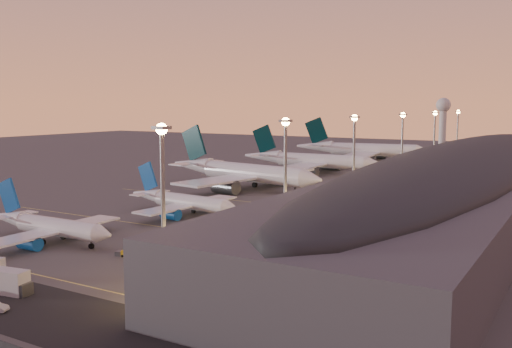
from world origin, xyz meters
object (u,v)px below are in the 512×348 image
object	(u,v)px
baggage_tug_a	(127,253)
baggage_tug_b	(134,249)
airliner_wide_far	(361,150)
airliner_narrow_north	(182,201)
radar_tower	(443,115)
catering_truck_b	(11,283)
airliner_wide_near	(241,172)
airliner_narrow_south	(48,226)
airliner_wide_mid	(309,160)

from	to	relation	value
baggage_tug_a	baggage_tug_b	bearing A→B (deg)	104.39
airliner_wide_far	baggage_tug_b	world-z (taller)	airliner_wide_far
airliner_narrow_north	baggage_tug_b	size ratio (longest dim) A/B	8.58
baggage_tug_b	airliner_wide_far	bearing A→B (deg)	103.54
airliner_wide_far	baggage_tug_b	xyz separation A→B (m)	(24.84, -193.37, -5.08)
radar_tower	catering_truck_b	distance (m)	314.17
airliner_wide_near	airliner_wide_far	world-z (taller)	airliner_wide_far
airliner_narrow_south	radar_tower	size ratio (longest dim) A/B	1.09
airliner_wide_mid	radar_tower	bearing A→B (deg)	81.01
airliner_wide_near	catering_truck_b	xyz separation A→B (m)	(28.48, -110.79, -3.74)
baggage_tug_a	airliner_wide_near	bearing A→B (deg)	99.04
baggage_tug_a	radar_tower	bearing A→B (deg)	82.10
baggage_tug_b	catering_truck_b	xyz separation A→B (m)	(1.48, -28.39, 1.17)
airliner_wide_far	catering_truck_b	distance (m)	223.34
airliner_wide_near	radar_tower	distance (m)	204.42
airliner_wide_far	airliner_narrow_north	bearing A→B (deg)	-93.95
airliner_wide_near	baggage_tug_a	bearing A→B (deg)	-62.02
baggage_tug_a	baggage_tug_b	world-z (taller)	baggage_tug_a
baggage_tug_b	airliner_narrow_north	bearing A→B (deg)	119.88
catering_truck_b	airliner_wide_far	bearing A→B (deg)	87.43
airliner_narrow_north	catering_truck_b	distance (m)	65.64
airliner_wide_far	baggage_tug_a	xyz separation A→B (m)	(26.36, -196.83, -5.08)
airliner_wide_mid	airliner_wide_far	xyz separation A→B (m)	(1.16, 58.88, 0.54)
airliner_wide_near	airliner_wide_far	distance (m)	110.98
radar_tower	baggage_tug_b	distance (m)	285.91
airliner_narrow_south	radar_tower	xyz separation A→B (m)	(15.28, 288.03, 18.58)
airliner_narrow_south	airliner_wide_near	distance (m)	85.62
baggage_tug_a	catering_truck_b	distance (m)	24.95
airliner_wide_near	catering_truck_b	world-z (taller)	airliner_wide_near
airliner_narrow_north	airliner_wide_far	world-z (taller)	airliner_wide_far
airliner_narrow_south	airliner_wide_mid	bearing A→B (deg)	91.40
airliner_narrow_north	radar_tower	world-z (taller)	radar_tower
airliner_narrow_north	baggage_tug_a	distance (m)	42.12
airliner_wide_near	radar_tower	xyz separation A→B (m)	(21.30, 202.65, 16.40)
baggage_tug_a	baggage_tug_b	size ratio (longest dim) A/B	1.02
radar_tower	airliner_narrow_north	bearing A→B (deg)	-92.21
airliner_narrow_south	baggage_tug_b	size ratio (longest dim) A/B	8.26
catering_truck_b	baggage_tug_b	bearing A→B (deg)	83.64
airliner_narrow_south	catering_truck_b	xyz separation A→B (m)	(22.46, -25.41, -1.56)
airliner_wide_near	baggage_tug_b	distance (m)	86.86
airliner_wide_far	radar_tower	distance (m)	95.06
radar_tower	catering_truck_b	xyz separation A→B (m)	(7.18, -313.44, -20.14)
airliner_wide_near	airliner_wide_far	size ratio (longest dim) A/B	0.97
airliner_narrow_south	baggage_tug_b	distance (m)	21.37
airliner_narrow_north	airliner_wide_far	distance (m)	158.63
airliner_wide_mid	baggage_tug_a	xyz separation A→B (m)	(27.51, -137.95, -4.54)
radar_tower	baggage_tug_a	size ratio (longest dim) A/B	7.42
baggage_tug_b	catering_truck_b	world-z (taller)	catering_truck_b
airliner_narrow_north	baggage_tug_b	bearing A→B (deg)	-60.78
baggage_tug_a	airliner_wide_mid	bearing A→B (deg)	91.95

